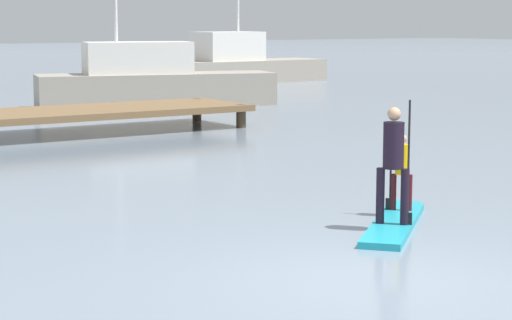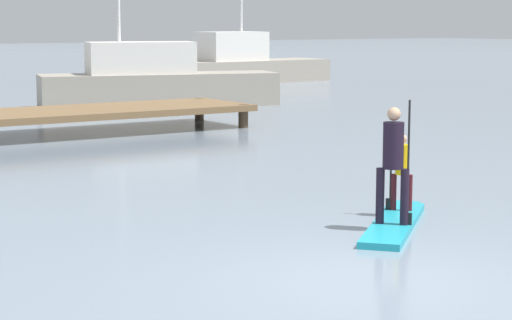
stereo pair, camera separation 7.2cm
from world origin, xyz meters
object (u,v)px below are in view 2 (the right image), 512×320
at_px(paddler_child_solo, 401,168).
at_px(paddleboard_near, 394,223).
at_px(motor_boat_small_navy, 154,81).
at_px(fishing_boat_green_midground, 242,64).
at_px(paddler_adult, 393,157).

bearing_deg(paddler_child_solo, paddleboard_near, -138.86).
bearing_deg(motor_boat_small_navy, fishing_boat_green_midground, 43.88).
relative_size(paddler_adult, paddler_child_solo, 1.42).
bearing_deg(paddleboard_near, paddler_adult, -138.54).
relative_size(paddler_adult, motor_boat_small_navy, 0.21).
height_order(paddleboard_near, fishing_boat_green_midground, fishing_boat_green_midground).
xyz_separation_m(fishing_boat_green_midground, motor_boat_small_navy, (-9.97, -9.59, -0.01)).
height_order(fishing_boat_green_midground, motor_boat_small_navy, motor_boat_small_navy).
bearing_deg(fishing_boat_green_midground, paddleboard_near, -119.03).
relative_size(paddleboard_near, paddler_child_solo, 2.16).
height_order(paddleboard_near, paddler_child_solo, paddler_child_solo).
relative_size(paddleboard_near, paddler_adult, 1.52).
bearing_deg(paddler_adult, motor_boat_small_navy, 71.59).
bearing_deg(paddler_adult, paddleboard_near, 41.46).
distance_m(paddleboard_near, paddler_child_solo, 1.06).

